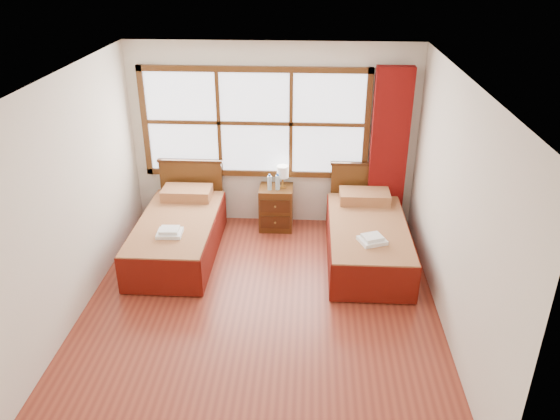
{
  "coord_description": "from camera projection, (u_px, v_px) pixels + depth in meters",
  "views": [
    {
      "loc": [
        0.51,
        -5.05,
        3.73
      ],
      "look_at": [
        0.18,
        0.7,
        0.91
      ],
      "focal_mm": 35.0,
      "sensor_mm": 36.0,
      "label": 1
    }
  ],
  "objects": [
    {
      "name": "bed_left",
      "position": [
        179.0,
        233.0,
        7.2
      ],
      "size": [
        1.0,
        2.02,
        0.97
      ],
      "color": "#381C0B",
      "rests_on": "floor"
    },
    {
      "name": "curtain",
      "position": [
        389.0,
        151.0,
        7.49
      ],
      "size": [
        0.5,
        0.16,
        2.3
      ],
      "primitive_type": "cube",
      "color": "maroon",
      "rests_on": "wall_back"
    },
    {
      "name": "lamp",
      "position": [
        283.0,
        172.0,
        7.62
      ],
      "size": [
        0.16,
        0.16,
        0.32
      ],
      "color": "#B5843A",
      "rests_on": "nightstand"
    },
    {
      "name": "wall_right",
      "position": [
        455.0,
        210.0,
        5.52
      ],
      "size": [
        0.0,
        4.5,
        4.5
      ],
      "primitive_type": "plane",
      "rotation": [
        1.57,
        0.0,
        -1.57
      ],
      "color": "silver",
      "rests_on": "floor"
    },
    {
      "name": "towels_right",
      "position": [
        372.0,
        239.0,
        6.5
      ],
      "size": [
        0.37,
        0.35,
        0.09
      ],
      "rotation": [
        0.0,
        0.0,
        0.38
      ],
      "color": "white",
      "rests_on": "bed_right"
    },
    {
      "name": "wall_back",
      "position": [
        273.0,
        136.0,
        7.64
      ],
      "size": [
        4.0,
        0.0,
        4.0
      ],
      "primitive_type": "plane",
      "rotation": [
        1.57,
        0.0,
        0.0
      ],
      "color": "silver",
      "rests_on": "floor"
    },
    {
      "name": "ceiling",
      "position": [
        256.0,
        79.0,
        5.05
      ],
      "size": [
        4.5,
        4.5,
        0.0
      ],
      "primitive_type": "plane",
      "rotation": [
        3.14,
        0.0,
        0.0
      ],
      "color": "white",
      "rests_on": "wall_back"
    },
    {
      "name": "bed_right",
      "position": [
        367.0,
        238.0,
        7.07
      ],
      "size": [
        1.01,
        2.03,
        0.98
      ],
      "color": "#381C0B",
      "rests_on": "floor"
    },
    {
      "name": "floor",
      "position": [
        260.0,
        309.0,
        6.19
      ],
      "size": [
        4.5,
        4.5,
        0.0
      ],
      "primitive_type": "plane",
      "color": "maroon",
      "rests_on": "ground"
    },
    {
      "name": "window",
      "position": [
        255.0,
        123.0,
        7.53
      ],
      "size": [
        3.16,
        0.06,
        1.56
      ],
      "color": "white",
      "rests_on": "wall_back"
    },
    {
      "name": "nightstand",
      "position": [
        276.0,
        208.0,
        7.84
      ],
      "size": [
        0.47,
        0.46,
        0.63
      ],
      "color": "#502D11",
      "rests_on": "floor"
    },
    {
      "name": "towels_left",
      "position": [
        170.0,
        232.0,
        6.67
      ],
      "size": [
        0.31,
        0.28,
        0.09
      ],
      "rotation": [
        0.0,
        0.0,
        0.04
      ],
      "color": "white",
      "rests_on": "bed_left"
    },
    {
      "name": "bottle_near",
      "position": [
        270.0,
        183.0,
        7.6
      ],
      "size": [
        0.06,
        0.06,
        0.23
      ],
      "color": "#ABCEDD",
      "rests_on": "nightstand"
    },
    {
      "name": "bottle_far",
      "position": [
        278.0,
        182.0,
        7.6
      ],
      "size": [
        0.06,
        0.06,
        0.24
      ],
      "color": "#ABCEDD",
      "rests_on": "nightstand"
    },
    {
      "name": "wall_left",
      "position": [
        69.0,
        201.0,
        5.72
      ],
      "size": [
        0.0,
        4.5,
        4.5
      ],
      "primitive_type": "plane",
      "rotation": [
        1.57,
        0.0,
        1.57
      ],
      "color": "silver",
      "rests_on": "floor"
    }
  ]
}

